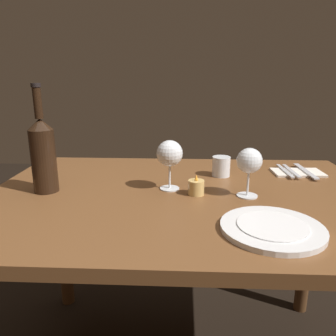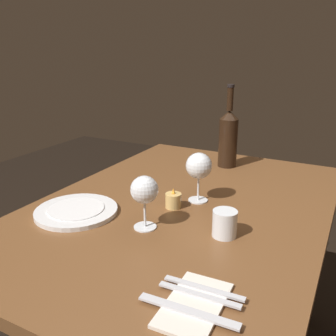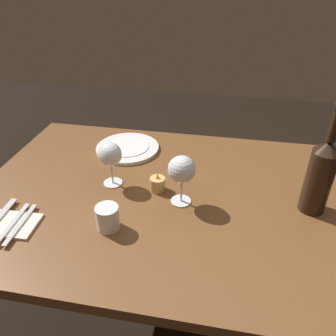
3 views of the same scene
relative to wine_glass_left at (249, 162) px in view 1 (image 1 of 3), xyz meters
name	(u,v)px [view 1 (image 1 of 3)]	position (x,y,z in m)	size (l,w,h in m)	color
dining_table	(184,218)	(-0.20, 0.02, -0.20)	(1.30, 0.90, 0.74)	brown
wine_glass_left	(249,162)	(0.00, 0.00, 0.00)	(0.08, 0.08, 0.16)	white
wine_glass_right	(170,154)	(-0.25, 0.06, 0.01)	(0.09, 0.09, 0.17)	white
wine_bottle	(43,153)	(-0.66, 0.02, 0.02)	(0.08, 0.08, 0.35)	black
water_tumbler	(221,167)	(-0.06, 0.22, -0.08)	(0.07, 0.07, 0.08)	white
votive_candle	(196,188)	(-0.16, 0.01, -0.09)	(0.05, 0.05, 0.07)	#DBB266
dinner_plate	(272,228)	(0.02, -0.24, -0.11)	(0.26, 0.26, 0.02)	white
folded_napkin	(298,172)	(0.25, 0.26, -0.11)	(0.19, 0.12, 0.01)	silver
fork_inner	(291,171)	(0.22, 0.26, -0.10)	(0.02, 0.18, 0.00)	silver
fork_outer	(285,171)	(0.20, 0.26, -0.10)	(0.02, 0.18, 0.00)	silver
table_knife	(306,171)	(0.28, 0.26, -0.10)	(0.03, 0.21, 0.00)	silver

